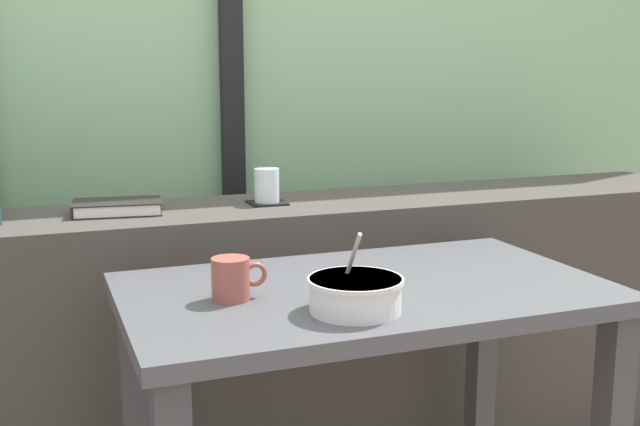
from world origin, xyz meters
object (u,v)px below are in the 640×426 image
breakfast_table (364,344)px  ceramic_mug (232,279)px  coaster_square (267,203)px  closed_book (117,207)px  soup_bowl (355,295)px  juice_glass (267,187)px

breakfast_table → ceramic_mug: size_ratio=9.00×
coaster_square → ceramic_mug: coaster_square is taller
closed_book → soup_bowl: 0.82m
juice_glass → soup_bowl: bearing=-94.0°
coaster_square → ceramic_mug: 0.63m
coaster_square → closed_book: bearing=179.7°
closed_book → coaster_square: bearing=-0.3°
juice_glass → closed_book: juice_glass is taller
ceramic_mug → coaster_square: bearing=66.7°
juice_glass → soup_bowl: (-0.05, -0.73, -0.10)m
breakfast_table → soup_bowl: soup_bowl is taller
coaster_square → juice_glass: juice_glass is taller
coaster_square → juice_glass: 0.04m
juice_glass → closed_book: 0.41m
soup_bowl → coaster_square: bearing=86.0°
breakfast_table → coaster_square: (-0.04, 0.58, 0.22)m
juice_glass → closed_book: (-0.40, 0.00, -0.03)m
breakfast_table → ceramic_mug: bearing=-179.8°
coaster_square → closed_book: size_ratio=0.42×
juice_glass → closed_book: bearing=179.7°
closed_book → ceramic_mug: closed_book is taller
juice_glass → soup_bowl: size_ratio=0.51×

